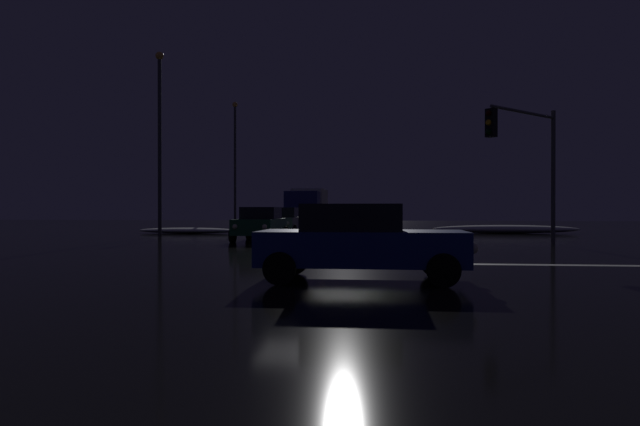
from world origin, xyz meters
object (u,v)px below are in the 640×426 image
(box_truck, at_px, (308,206))
(sedan_white, at_px, (292,219))
(sedan_blue_crossing, at_px, (360,241))
(traffic_signal_ne, at_px, (527,148))
(streetlamp_left_near, at_px, (160,131))
(sedan_gray, at_px, (283,221))
(sedan_green, at_px, (260,224))
(streetlamp_left_far, at_px, (235,156))

(box_truck, bearing_deg, sedan_white, -92.25)
(box_truck, bearing_deg, sedan_blue_crossing, -80.75)
(box_truck, distance_m, traffic_signal_ne, 24.20)
(streetlamp_left_near, bearing_deg, sedan_gray, 17.88)
(box_truck, relative_size, streetlamp_left_near, 0.83)
(sedan_green, height_order, box_truck, box_truck)
(sedan_gray, height_order, sedan_white, same)
(sedan_gray, bearing_deg, streetlamp_left_far, 114.70)
(sedan_gray, bearing_deg, sedan_blue_crossing, -75.68)
(sedan_green, xyz_separation_m, streetlamp_left_near, (-6.39, 3.79, 4.92))
(traffic_signal_ne, xyz_separation_m, streetlamp_left_far, (-17.72, 22.60, 1.98))
(sedan_blue_crossing, relative_size, streetlamp_left_near, 0.43)
(sedan_blue_crossing, bearing_deg, box_truck, 99.25)
(sedan_blue_crossing, xyz_separation_m, streetlamp_left_far, (-11.58, 34.20, 5.06))
(sedan_blue_crossing, height_order, streetlamp_left_far, streetlamp_left_far)
(sedan_green, height_order, traffic_signal_ne, traffic_signal_ne)
(streetlamp_left_far, bearing_deg, sedan_blue_crossing, -71.29)
(sedan_green, relative_size, traffic_signal_ne, 0.78)
(sedan_green, distance_m, streetlamp_left_near, 8.91)
(sedan_green, height_order, sedan_blue_crossing, same)
(box_truck, distance_m, streetlamp_left_near, 16.37)
(sedan_white, distance_m, traffic_signal_ne, 19.02)
(sedan_gray, bearing_deg, sedan_white, 94.04)
(streetlamp_left_far, bearing_deg, streetlamp_left_near, -90.00)
(sedan_green, distance_m, box_truck, 18.41)
(streetlamp_left_near, bearing_deg, sedan_white, 53.36)
(sedan_white, height_order, streetlamp_left_far, streetlamp_left_far)
(traffic_signal_ne, bearing_deg, sedan_gray, 142.53)
(sedan_gray, relative_size, traffic_signal_ne, 0.78)
(traffic_signal_ne, height_order, streetlamp_left_far, streetlamp_left_far)
(sedan_white, bearing_deg, box_truck, 87.75)
(sedan_gray, height_order, streetlamp_left_near, streetlamp_left_near)
(sedan_green, relative_size, box_truck, 0.52)
(streetlamp_left_near, bearing_deg, box_truck, 66.83)
(sedan_green, bearing_deg, traffic_signal_ne, -13.91)
(box_truck, height_order, streetlamp_left_near, streetlamp_left_near)
(sedan_blue_crossing, bearing_deg, sedan_white, 102.03)
(sedan_green, height_order, streetlamp_left_near, streetlamp_left_near)
(sedan_green, xyz_separation_m, sedan_white, (-0.40, 11.84, 0.00))
(box_truck, relative_size, traffic_signal_ne, 1.48)
(sedan_green, xyz_separation_m, sedan_blue_crossing, (5.19, -14.40, 0.00))
(box_truck, distance_m, sedan_blue_crossing, 33.23)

